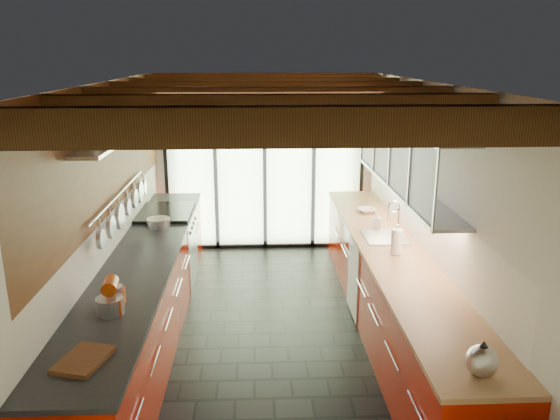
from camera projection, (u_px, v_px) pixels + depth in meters
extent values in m
plane|color=black|center=(270.00, 333.00, 5.79)|extent=(5.50, 5.50, 0.00)
plane|color=silver|center=(265.00, 163.00, 8.07)|extent=(3.20, 0.00, 3.20)
plane|color=silver|center=(283.00, 370.00, 2.79)|extent=(3.20, 0.00, 3.20)
plane|color=silver|center=(107.00, 218.00, 5.36)|extent=(0.00, 5.50, 5.50)
plane|color=silver|center=(428.00, 214.00, 5.50)|extent=(0.00, 5.50, 5.50)
plane|color=#472814|center=(269.00, 83.00, 5.07)|extent=(5.50, 5.50, 0.00)
cube|color=#593316|center=(279.00, 127.00, 2.95)|extent=(3.14, 0.14, 0.22)
cube|color=#593316|center=(274.00, 110.00, 3.81)|extent=(3.14, 0.14, 0.22)
cube|color=#593316|center=(270.00, 100.00, 4.68)|extent=(3.14, 0.14, 0.22)
cube|color=#593316|center=(268.00, 93.00, 5.54)|extent=(3.14, 0.14, 0.22)
cube|color=#593316|center=(266.00, 87.00, 6.40)|extent=(3.14, 0.14, 0.22)
cube|color=#593316|center=(265.00, 83.00, 7.27)|extent=(3.14, 0.14, 0.22)
cube|color=brown|center=(264.00, 91.00, 7.75)|extent=(3.14, 0.06, 0.50)
plane|color=brown|center=(109.00, 147.00, 5.37)|extent=(0.00, 4.90, 4.90)
plane|color=#C6EAAD|center=(265.00, 178.00, 8.12)|extent=(2.90, 0.00, 2.90)
cube|color=black|center=(167.00, 179.00, 8.05)|extent=(0.05, 0.04, 2.15)
cube|color=black|center=(361.00, 178.00, 8.17)|extent=(0.05, 0.04, 2.15)
cube|color=black|center=(265.00, 179.00, 8.08)|extent=(0.06, 0.05, 2.15)
cube|color=black|center=(264.00, 105.00, 7.78)|extent=(2.90, 0.05, 0.06)
cylinder|color=#AD2A0D|center=(264.00, 91.00, 7.71)|extent=(0.34, 0.04, 0.34)
cylinder|color=beige|center=(264.00, 91.00, 7.69)|extent=(0.28, 0.02, 0.28)
cube|color=#AE1704|center=(146.00, 298.00, 5.62)|extent=(0.65, 5.00, 0.88)
cube|color=black|center=(143.00, 256.00, 5.49)|extent=(0.68, 5.00, 0.04)
cube|color=silver|center=(168.00, 249.00, 7.01)|extent=(0.66, 0.90, 0.90)
cube|color=black|center=(166.00, 213.00, 6.87)|extent=(0.65, 0.90, 0.06)
cube|color=#AE1704|center=(391.00, 293.00, 5.73)|extent=(0.65, 5.00, 0.88)
cube|color=tan|center=(394.00, 252.00, 5.60)|extent=(0.68, 5.00, 0.04)
cube|color=white|center=(353.00, 279.00, 6.09)|extent=(0.02, 0.60, 0.84)
cube|color=silver|center=(385.00, 237.00, 5.98)|extent=(0.45, 0.52, 0.02)
cylinder|color=silver|center=(399.00, 222.00, 5.93)|extent=(0.02, 0.02, 0.34)
torus|color=silver|center=(394.00, 207.00, 5.88)|extent=(0.14, 0.02, 0.14)
plane|color=silver|center=(390.00, 155.00, 5.62)|extent=(0.00, 3.00, 3.00)
cube|color=#9EA0A5|center=(405.00, 187.00, 5.72)|extent=(0.34, 3.00, 0.03)
cube|color=#9EA0A5|center=(409.00, 123.00, 5.54)|extent=(0.34, 3.00, 0.03)
cylinder|color=silver|center=(119.00, 194.00, 5.61)|extent=(0.02, 2.20, 0.02)
cube|color=silver|center=(121.00, 134.00, 5.34)|extent=(0.28, 2.60, 0.03)
cylinder|color=silver|center=(101.00, 239.00, 4.80)|extent=(0.04, 0.18, 0.18)
cylinder|color=silver|center=(111.00, 227.00, 5.13)|extent=(0.04, 0.22, 0.22)
cylinder|color=silver|center=(120.00, 216.00, 5.47)|extent=(0.04, 0.26, 0.26)
cylinder|color=silver|center=(128.00, 207.00, 5.80)|extent=(0.04, 0.18, 0.18)
cylinder|color=silver|center=(135.00, 199.00, 6.14)|extent=(0.04, 0.22, 0.22)
cylinder|color=silver|center=(140.00, 192.00, 6.43)|extent=(0.04, 0.26, 0.26)
cylinder|color=silver|center=(144.00, 187.00, 6.67)|extent=(0.04, 0.18, 0.18)
cube|color=#C3440F|center=(113.00, 302.00, 4.29)|extent=(0.20, 0.31, 0.13)
cylinder|color=#C3440F|center=(110.00, 285.00, 4.23)|extent=(0.14, 0.20, 0.12)
cylinder|color=silver|center=(114.00, 294.00, 4.33)|extent=(0.16, 0.16, 0.13)
cylinder|color=silver|center=(110.00, 306.00, 4.21)|extent=(0.26, 0.26, 0.13)
cylinder|color=silver|center=(158.00, 223.00, 6.34)|extent=(0.27, 0.27, 0.10)
cube|color=brown|center=(84.00, 360.00, 3.56)|extent=(0.36, 0.43, 0.03)
sphere|color=silver|center=(482.00, 360.00, 3.40)|extent=(0.25, 0.25, 0.20)
cone|color=black|center=(484.00, 344.00, 3.37)|extent=(0.09, 0.09, 0.06)
cylinder|color=silver|center=(475.00, 349.00, 3.51)|extent=(0.04, 0.08, 0.04)
cylinder|color=white|center=(397.00, 242.00, 5.46)|extent=(0.14, 0.14, 0.26)
cylinder|color=silver|center=(397.00, 227.00, 5.41)|extent=(0.03, 0.03, 0.05)
imported|color=silver|center=(377.00, 220.00, 6.31)|extent=(0.10, 0.10, 0.18)
imported|color=silver|center=(367.00, 210.00, 6.91)|extent=(0.27, 0.27, 0.06)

